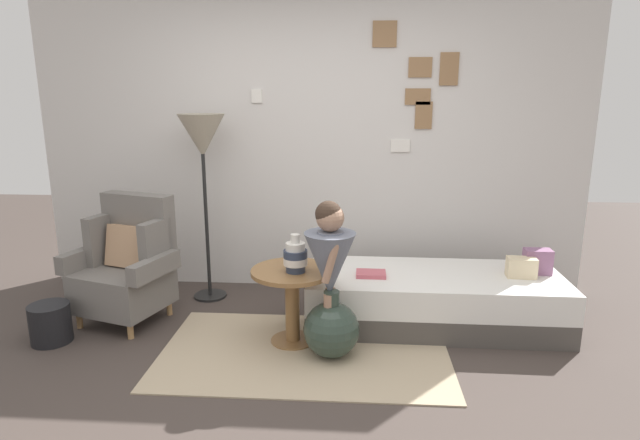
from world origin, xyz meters
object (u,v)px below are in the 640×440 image
person_child (330,259)px  magazine_basket (50,323)px  armchair (128,265)px  floor_lamp (202,143)px  book_on_daybed (371,274)px  demijohn_near (331,329)px  daybed (433,299)px  side_table (292,290)px  vase_striped (295,256)px

person_child → magazine_basket: person_child is taller
armchair → floor_lamp: (0.50, 0.48, 0.90)m
book_on_daybed → demijohn_near: (-0.27, -0.50, -0.22)m
person_child → book_on_daybed: person_child is taller
book_on_daybed → daybed: bearing=8.8°
armchair → magazine_basket: size_ratio=3.46×
side_table → person_child: (0.27, -0.16, 0.28)m
floor_lamp → demijohn_near: size_ratio=3.39×
side_table → book_on_daybed: 0.64m
armchair → vase_striped: 1.41m
daybed → person_child: bearing=-144.7°
armchair → vase_striped: armchair is taller
daybed → demijohn_near: demijohn_near is taller
book_on_daybed → floor_lamp: bearing=160.4°
person_child → floor_lamp: bearing=138.7°
vase_striped → floor_lamp: size_ratio=0.17×
daybed → demijohn_near: bearing=-142.9°
armchair → magazine_basket: 0.66m
demijohn_near → armchair: bearing=162.3°
floor_lamp → magazine_basket: floor_lamp is taller
armchair → vase_striped: bearing=-15.5°
vase_striped → person_child: 0.27m
demijohn_near → magazine_basket: size_ratio=1.65×
armchair → book_on_daybed: bearing=-0.4°
daybed → side_table: size_ratio=3.35×
side_table → magazine_basket: 1.74m
armchair → daybed: size_ratio=0.51×
book_on_daybed → magazine_basket: 2.33m
side_table → demijohn_near: side_table is taller
book_on_daybed → magazine_basket: (-2.27, -0.42, -0.28)m
vase_striped → demijohn_near: bearing=-28.6°
daybed → person_child: size_ratio=1.79×
vase_striped → floor_lamp: bearing=135.1°
side_table → daybed: bearing=20.5°
armchair → demijohn_near: bearing=-17.7°
side_table → floor_lamp: size_ratio=0.36×
daybed → side_table: 1.13m
armchair → book_on_daybed: (1.87, -0.01, -0.02)m
armchair → side_table: size_ratio=1.70×
armchair → demijohn_near: 1.70m
person_child → demijohn_near: bearing=-63.0°
floor_lamp → armchair: bearing=-136.1°
armchair → side_table: armchair is taller
vase_striped → armchair: bearing=164.5°
floor_lamp → person_child: (1.09, -0.96, -0.66)m
side_table → demijohn_near: (0.28, -0.18, -0.20)m
floor_lamp → person_child: floor_lamp is taller
side_table → magazine_basket: bearing=-176.3°
magazine_basket → armchair: bearing=47.6°
floor_lamp → person_child: size_ratio=1.47×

